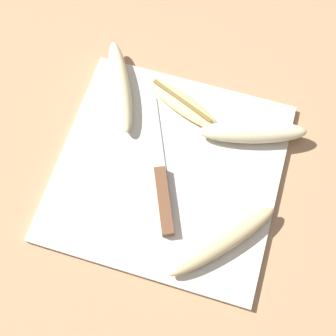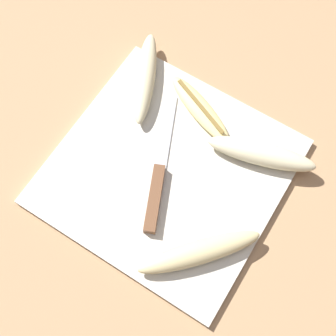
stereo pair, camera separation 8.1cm
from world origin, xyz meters
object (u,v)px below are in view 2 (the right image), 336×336
at_px(banana_pale_long, 261,154).
at_px(banana_golden_short, 200,109).
at_px(banana_mellow_near, 199,252).
at_px(banana_cream_curved, 145,77).
at_px(knife, 157,186).

xyz_separation_m(banana_pale_long, banana_golden_short, (-0.14, 0.02, -0.01)).
relative_size(banana_mellow_near, banana_cream_curved, 0.95).
distance_m(banana_pale_long, banana_cream_curved, 0.26).
height_order(banana_pale_long, banana_cream_curved, banana_pale_long).
relative_size(knife, banana_golden_short, 1.49).
bearing_deg(knife, banana_mellow_near, -50.80).
bearing_deg(banana_golden_short, knife, -85.62).
xyz_separation_m(banana_mellow_near, banana_cream_curved, (-0.25, 0.23, 0.00)).
distance_m(banana_cream_curved, banana_golden_short, 0.12).
xyz_separation_m(banana_pale_long, banana_cream_curved, (-0.26, 0.02, -0.00)).
bearing_deg(banana_pale_long, banana_mellow_near, -91.08).
bearing_deg(knife, banana_golden_short, 70.50).
bearing_deg(banana_mellow_near, banana_golden_short, 120.32).
relative_size(banana_cream_curved, banana_golden_short, 1.14).
height_order(banana_pale_long, banana_golden_short, banana_pale_long).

